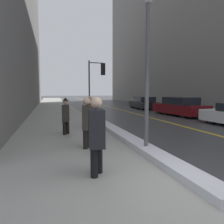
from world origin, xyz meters
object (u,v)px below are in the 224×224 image
(pedestrian_with_shoulder_bag, at_px, (96,132))
(traffic_light_near, at_px, (98,76))
(parked_car_black, at_px, (144,103))
(pedestrian_in_fedora, at_px, (66,114))
(fire_hydrant, at_px, (102,117))
(parked_car_maroon, at_px, (180,107))
(pedestrian_in_glasses, at_px, (87,120))
(lamp_post, at_px, (147,58))
(pedestrian_nearside, at_px, (90,110))

(pedestrian_with_shoulder_bag, bearing_deg, traffic_light_near, 175.02)
(parked_car_black, bearing_deg, pedestrian_in_fedora, 143.57)
(pedestrian_with_shoulder_bag, bearing_deg, pedestrian_in_fedora, -168.86)
(pedestrian_in_fedora, relative_size, fire_hydrant, 2.20)
(traffic_light_near, bearing_deg, parked_car_maroon, -28.61)
(pedestrian_in_glasses, bearing_deg, parked_car_black, 156.80)
(pedestrian_with_shoulder_bag, relative_size, pedestrian_in_fedora, 1.09)
(pedestrian_in_glasses, xyz_separation_m, fire_hydrant, (1.70, 5.13, -0.54))
(lamp_post, relative_size, pedestrian_nearside, 2.93)
(fire_hydrant, bearing_deg, pedestrian_in_glasses, -108.35)
(pedestrian_nearside, bearing_deg, parked_car_black, 150.58)
(pedestrian_with_shoulder_bag, xyz_separation_m, pedestrian_nearside, (0.97, 6.18, -0.07))
(traffic_light_near, relative_size, pedestrian_in_fedora, 2.64)
(pedestrian_with_shoulder_bag, bearing_deg, lamp_post, 134.98)
(lamp_post, xyz_separation_m, parked_car_black, (6.44, 14.50, -2.15))
(lamp_post, relative_size, traffic_light_near, 1.11)
(pedestrian_with_shoulder_bag, height_order, parked_car_maroon, pedestrian_with_shoulder_bag)
(pedestrian_in_fedora, xyz_separation_m, parked_car_black, (8.53, 11.24, -0.27))
(lamp_post, height_order, pedestrian_in_glasses, lamp_post)
(lamp_post, bearing_deg, traffic_light_near, 85.45)
(pedestrian_in_glasses, relative_size, fire_hydrant, 2.28)
(pedestrian_with_shoulder_bag, xyz_separation_m, fire_hydrant, (1.88, 7.39, -0.58))
(lamp_post, bearing_deg, parked_car_maroon, 51.71)
(traffic_light_near, xyz_separation_m, pedestrian_in_glasses, (-2.45, -9.74, -2.05))
(pedestrian_nearside, xyz_separation_m, parked_car_black, (7.24, 9.69, -0.28))
(pedestrian_in_fedora, height_order, fire_hydrant, pedestrian_in_fedora)
(lamp_post, bearing_deg, pedestrian_with_shoulder_bag, -142.38)
(pedestrian_in_fedora, bearing_deg, parked_car_black, 150.17)
(pedestrian_in_glasses, bearing_deg, traffic_light_near, 173.25)
(pedestrian_in_glasses, bearing_deg, pedestrian_in_fedora, -161.16)
(pedestrian_with_shoulder_bag, bearing_deg, fire_hydrant, 173.09)
(traffic_light_near, distance_m, parked_car_maroon, 6.53)
(traffic_light_near, distance_m, pedestrian_in_fedora, 8.19)
(pedestrian_with_shoulder_bag, xyz_separation_m, pedestrian_in_glasses, (0.18, 2.26, -0.04))
(pedestrian_with_shoulder_bag, relative_size, parked_car_maroon, 0.36)
(pedestrian_nearside, height_order, parked_car_black, pedestrian_nearside)
(pedestrian_nearside, bearing_deg, pedestrian_with_shoulder_bag, -1.59)
(pedestrian_nearside, bearing_deg, fire_hydrant, 150.43)
(pedestrian_with_shoulder_bag, xyz_separation_m, pedestrian_in_fedora, (-0.31, 4.64, -0.09))
(lamp_post, distance_m, fire_hydrant, 6.47)
(traffic_light_near, xyz_separation_m, pedestrian_nearside, (-1.65, -5.81, -2.08))
(traffic_light_near, xyz_separation_m, parked_car_black, (5.59, 3.88, -2.37))
(traffic_light_near, height_order, fire_hydrant, traffic_light_near)
(pedestrian_in_glasses, xyz_separation_m, parked_car_maroon, (8.04, 7.27, -0.25))
(parked_car_black, height_order, fire_hydrant, parked_car_black)
(pedestrian_in_fedora, bearing_deg, pedestrian_with_shoulder_bag, 11.14)
(pedestrian_with_shoulder_bag, distance_m, parked_car_black, 17.88)
(lamp_post, height_order, parked_car_black, lamp_post)
(lamp_post, xyz_separation_m, pedestrian_nearside, (-0.81, 4.81, -1.87))
(traffic_light_near, bearing_deg, fire_hydrant, -104.03)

